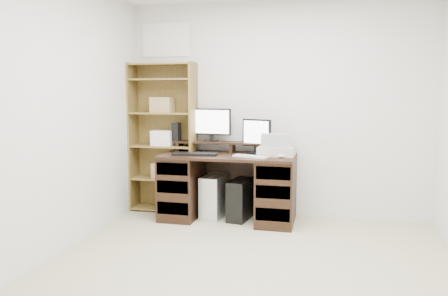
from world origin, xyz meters
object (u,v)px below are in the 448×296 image
(desk, at_px, (228,186))
(tower_black, at_px, (241,199))
(monitor_small, at_px, (257,135))
(tower_silver, at_px, (215,196))
(printer, at_px, (277,151))
(bookshelf, at_px, (164,136))
(monitor_wide, at_px, (211,123))

(desk, distance_m, tower_black, 0.22)
(desk, distance_m, monitor_small, 0.66)
(monitor_small, height_order, tower_silver, monitor_small)
(desk, xyz_separation_m, tower_silver, (-0.17, 0.06, -0.14))
(printer, distance_m, bookshelf, 1.41)
(monitor_wide, bearing_deg, monitor_small, -2.74)
(monitor_wide, bearing_deg, desk, -35.88)
(desk, bearing_deg, monitor_wide, 137.84)
(monitor_small, height_order, tower_black, monitor_small)
(tower_silver, height_order, tower_black, tower_silver)
(desk, xyz_separation_m, bookshelf, (-0.86, 0.21, 0.53))
(printer, height_order, bookshelf, bookshelf)
(desk, height_order, tower_black, desk)
(tower_black, bearing_deg, bookshelf, 178.63)
(tower_black, distance_m, bookshelf, 1.22)
(monitor_wide, bearing_deg, printer, -7.64)
(tower_black, bearing_deg, monitor_wide, 162.25)
(printer, relative_size, tower_silver, 0.80)
(monitor_wide, height_order, tower_black, monitor_wide)
(desk, xyz_separation_m, tower_black, (0.14, 0.04, -0.16))
(monitor_wide, distance_m, printer, 0.87)
(monitor_small, relative_size, tower_black, 0.82)
(monitor_small, distance_m, tower_silver, 0.86)
(desk, distance_m, tower_silver, 0.23)
(tower_silver, relative_size, bookshelf, 0.27)
(monitor_small, distance_m, tower_black, 0.76)
(monitor_small, bearing_deg, tower_black, -123.78)
(monitor_small, xyz_separation_m, tower_silver, (-0.47, -0.09, -0.72))
(monitor_wide, height_order, tower_silver, monitor_wide)
(monitor_wide, xyz_separation_m, bookshelf, (-0.59, -0.03, -0.17))
(tower_black, bearing_deg, printer, 8.16)
(monitor_wide, bearing_deg, tower_silver, -57.00)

